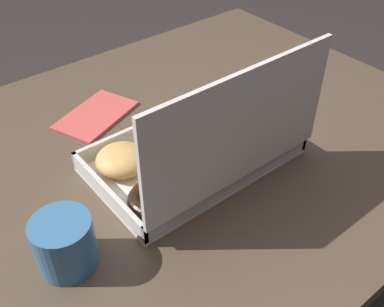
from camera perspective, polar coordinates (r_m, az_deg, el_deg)
name	(u,v)px	position (r m, az deg, el deg)	size (l,w,h in m)	color
dining_table	(197,173)	(0.97, 0.63, -2.54)	(1.04, 0.87, 0.72)	#4C3D2D
donut_box	(197,150)	(0.80, 0.65, 0.44)	(0.37, 0.24, 0.24)	white
coffee_mug	(64,243)	(0.67, -15.89, -10.84)	(0.09, 0.09, 0.08)	teal
paper_napkin	(96,115)	(0.98, -12.11, 4.78)	(0.19, 0.16, 0.01)	#CC4C47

